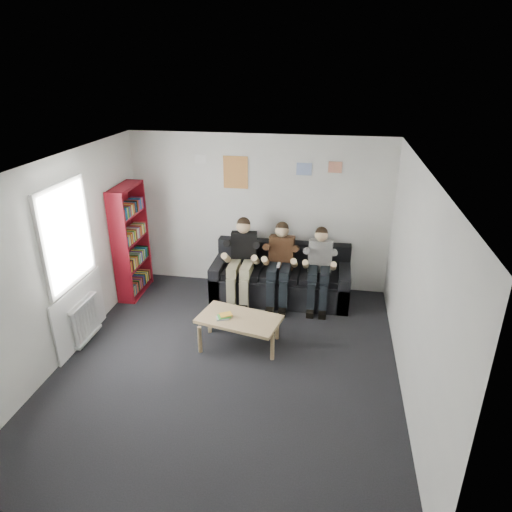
{
  "coord_description": "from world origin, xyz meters",
  "views": [
    {
      "loc": [
        1.24,
        -4.96,
        3.81
      ],
      "look_at": [
        0.16,
        1.3,
        1.06
      ],
      "focal_mm": 32.0,
      "sensor_mm": 36.0,
      "label": 1
    }
  ],
  "objects": [
    {
      "name": "poster_sign",
      "position": [
        -1.0,
        2.49,
        2.25
      ],
      "size": [
        0.2,
        0.01,
        0.14
      ],
      "primitive_type": "cube",
      "color": "white",
      "rests_on": "room_shell"
    },
    {
      "name": "radiator",
      "position": [
        -2.15,
        0.2,
        0.35
      ],
      "size": [
        0.1,
        0.64,
        0.6
      ],
      "color": "white",
      "rests_on": "ground"
    },
    {
      "name": "window",
      "position": [
        -2.22,
        0.2,
        1.03
      ],
      "size": [
        0.05,
        1.3,
        2.36
      ],
      "color": "white",
      "rests_on": "room_shell"
    },
    {
      "name": "poster_pink",
      "position": [
        1.25,
        2.49,
        2.2
      ],
      "size": [
        0.22,
        0.01,
        0.18
      ],
      "primitive_type": "cube",
      "color": "#CA3F82",
      "rests_on": "room_shell"
    },
    {
      "name": "person_left",
      "position": [
        -0.18,
        1.85,
        0.7
      ],
      "size": [
        0.43,
        0.92,
        1.41
      ],
      "rotation": [
        0.0,
        0.0,
        0.13
      ],
      "color": "black",
      "rests_on": "sofa"
    },
    {
      "name": "person_right",
      "position": [
        1.11,
        1.86,
        0.67
      ],
      "size": [
        0.39,
        0.83,
        1.32
      ],
      "rotation": [
        0.0,
        0.0,
        0.01
      ],
      "color": "white",
      "rests_on": "sofa"
    },
    {
      "name": "person_middle",
      "position": [
        0.46,
        1.85,
        0.69
      ],
      "size": [
        0.41,
        0.88,
        1.37
      ],
      "rotation": [
        0.0,
        0.0,
        -0.03
      ],
      "color": "#55301C",
      "rests_on": "sofa"
    },
    {
      "name": "poster_blue",
      "position": [
        0.75,
        2.49,
        2.15
      ],
      "size": [
        0.25,
        0.01,
        0.2
      ],
      "primitive_type": "cube",
      "color": "#4177DD",
      "rests_on": "room_shell"
    },
    {
      "name": "poster_large",
      "position": [
        -0.4,
        2.49,
        2.05
      ],
      "size": [
        0.42,
        0.01,
        0.55
      ],
      "primitive_type": "cube",
      "color": "#E1CB4F",
      "rests_on": "room_shell"
    },
    {
      "name": "sofa",
      "position": [
        0.46,
        2.06,
        0.32
      ],
      "size": [
        2.31,
        0.95,
        0.89
      ],
      "color": "black",
      "rests_on": "ground"
    },
    {
      "name": "bookshelf",
      "position": [
        -2.08,
        1.77,
        0.96
      ],
      "size": [
        0.29,
        0.87,
        1.93
      ],
      "rotation": [
        0.0,
        0.0,
        0.04
      ],
      "color": "maroon",
      "rests_on": "ground"
    },
    {
      "name": "room_shell",
      "position": [
        0.0,
        0.0,
        1.35
      ],
      "size": [
        5.0,
        5.0,
        5.0
      ],
      "color": "black",
      "rests_on": "ground"
    },
    {
      "name": "coffee_table",
      "position": [
        0.06,
        0.47,
        0.4
      ],
      "size": [
        1.14,
        0.63,
        0.46
      ],
      "rotation": [
        0.0,
        0.0,
        -0.22
      ],
      "color": "tan",
      "rests_on": "ground"
    },
    {
      "name": "game_cases",
      "position": [
        -0.15,
        0.44,
        0.48
      ],
      "size": [
        0.21,
        0.18,
        0.04
      ],
      "rotation": [
        0.0,
        0.0,
        0.36
      ],
      "color": "silver",
      "rests_on": "coffee_table"
    }
  ]
}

